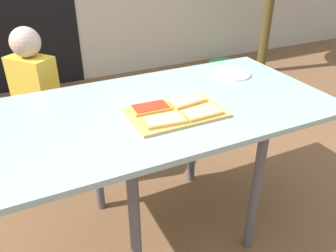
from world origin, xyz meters
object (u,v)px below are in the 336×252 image
pizza_slice_far_right (186,101)px  cutting_board (176,113)px  pizza_slice_near_right (201,112)px  child_left (38,104)px  garden_hose_coil (224,64)px  dining_table (170,119)px  pizza_slice_far_left (151,108)px  plate_white_right (230,74)px  pizza_slice_near_left (165,120)px

pizza_slice_far_right → cutting_board: bearing=-142.9°
pizza_slice_far_right → pizza_slice_near_right: 0.13m
child_left → garden_hose_coil: (2.26, 1.41, -0.54)m
dining_table → pizza_slice_far_left: 0.15m
pizza_slice_far_right → dining_table: bearing=146.6°
plate_white_right → pizza_slice_near_right: bearing=-137.9°
pizza_slice_far_right → pizza_slice_near_right: size_ratio=1.05×
plate_white_right → child_left: bearing=154.1°
pizza_slice_far_left → cutting_board: bearing=-36.7°
pizza_slice_near_right → plate_white_right: pizza_slice_near_right is taller
dining_table → child_left: (-0.51, 0.65, -0.10)m
pizza_slice_near_right → garden_hose_coil: 2.89m
dining_table → pizza_slice_far_right: (0.06, -0.04, 0.10)m
pizza_slice_far_left → plate_white_right: bearing=21.4°
garden_hose_coil → plate_white_right: bearing=-124.5°
dining_table → pizza_slice_far_left: size_ratio=8.75×
dining_table → cutting_board: size_ratio=3.66×
cutting_board → child_left: 0.92m
cutting_board → pizza_slice_near_left: size_ratio=2.32×
pizza_slice_far_right → pizza_slice_far_left: (-0.17, 0.00, 0.00)m
pizza_slice_near_right → plate_white_right: 0.52m
pizza_slice_far_left → dining_table: bearing=17.9°
pizza_slice_near_right → pizza_slice_far_right: bearing=91.1°
child_left → cutting_board: bearing=-56.9°
pizza_slice_near_right → dining_table: bearing=110.7°
dining_table → pizza_slice_near_right: bearing=-69.3°
pizza_slice_near_right → child_left: 1.02m
pizza_slice_far_right → pizza_slice_near_right: bearing=-88.9°
pizza_slice_far_right → pizza_slice_far_left: size_ratio=1.04×
pizza_slice_far_right → pizza_slice_near_left: size_ratio=1.01×
pizza_slice_far_left → garden_hose_coil: pizza_slice_far_left is taller
pizza_slice_near_left → plate_white_right: size_ratio=0.80×
pizza_slice_far_left → garden_hose_coil: size_ratio=0.43×
pizza_slice_far_left → plate_white_right: 0.60m
cutting_board → pizza_slice_near_left: pizza_slice_near_left is taller
child_left → garden_hose_coil: size_ratio=2.61×
pizza_slice_near_right → child_left: (-0.58, 0.82, -0.20)m
pizza_slice_near_right → pizza_slice_far_left: bearing=142.7°
pizza_slice_near_right → cutting_board: bearing=142.1°
pizza_slice_near_right → garden_hose_coil: pizza_slice_near_right is taller
pizza_slice_far_right → child_left: (-0.57, 0.69, -0.20)m
pizza_slice_far_left → child_left: bearing=120.3°
cutting_board → garden_hose_coil: size_ratio=1.03×
pizza_slice_near_left → garden_hose_coil: bearing=50.3°
pizza_slice_far_left → pizza_slice_near_right: bearing=-37.3°
pizza_slice_near_left → pizza_slice_far_left: bearing=93.3°
pizza_slice_far_left → child_left: size_ratio=0.17×
cutting_board → pizza_slice_far_right: pizza_slice_far_right is taller
cutting_board → plate_white_right: 0.55m
plate_white_right → pizza_slice_far_left: bearing=-158.6°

